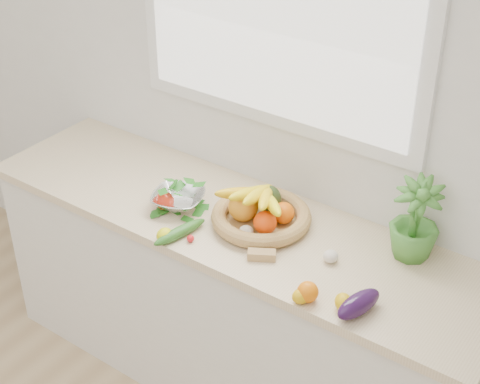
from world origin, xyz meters
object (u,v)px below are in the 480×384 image
Objects in this scene: colander_with_spinach at (178,196)px; cucumber at (180,232)px; apple at (165,201)px; fruit_basket at (260,212)px; eggplant at (359,304)px; potted_herb at (415,220)px.

cucumber is at bearing -48.90° from colander_with_spinach.
apple is 0.17× the size of fruit_basket.
fruit_basket is at bearing 16.78° from colander_with_spinach.
potted_herb reaches higher than eggplant.
potted_herb is at bearing 28.17° from cucumber.
cucumber is (-0.77, -0.01, -0.02)m from eggplant.
apple is at bearing -159.73° from fruit_basket.
cucumber is at bearing -33.92° from apple.
colander_with_spinach is at bearing -164.11° from potted_herb.
apple is 0.06m from colander_with_spinach.
colander_with_spinach is at bearing 131.10° from cucumber.
colander_with_spinach is (-0.90, 0.14, 0.02)m from eggplant.
cucumber is at bearing -179.15° from eggplant.
potted_herb is at bearing 15.36° from fruit_basket.
fruit_basket is 0.35m from colander_with_spinach.
apple is 0.31× the size of cucumber.
eggplant is 0.77m from cucumber.
apple and eggplant have the same top height.
apple is 0.23× the size of potted_herb.
cucumber is 0.76× the size of potted_herb.
eggplant reaches higher than cucumber.
apple is 0.29× the size of colander_with_spinach.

